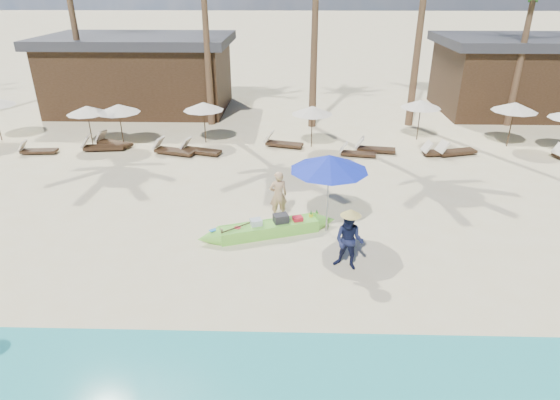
{
  "coord_description": "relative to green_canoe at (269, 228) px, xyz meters",
  "views": [
    {
      "loc": [
        1.09,
        -10.74,
        7.19
      ],
      "look_at": [
        0.74,
        2.0,
        1.18
      ],
      "focal_mm": 30.0,
      "sensor_mm": 36.0,
      "label": 1
    }
  ],
  "objects": [
    {
      "name": "lounger_4_left",
      "position": [
        -7.86,
        8.34,
        -0.01
      ],
      "size": [
        1.9,
        1.15,
        0.62
      ],
      "rotation": [
        0.0,
        0.0,
        -0.35
      ],
      "color": "#352215",
      "rests_on": "ground"
    },
    {
      "name": "pavilion_west",
      "position": [
        -8.39,
        15.51,
        1.98
      ],
      "size": [
        10.8,
        6.6,
        4.3
      ],
      "color": "#352215",
      "rests_on": "ground"
    },
    {
      "name": "resort_parasol_3",
      "position": [
        -8.88,
        8.47,
        1.51
      ],
      "size": [
        1.85,
        1.85,
        1.91
      ],
      "color": "#352215",
      "rests_on": "ground"
    },
    {
      "name": "green_canoe",
      "position": [
        0.0,
        0.0,
        0.0
      ],
      "size": [
        4.79,
        1.9,
        0.63
      ],
      "rotation": [
        0.0,
        0.0,
        0.33
      ],
      "color": "#6ECB3D",
      "rests_on": "ground"
    },
    {
      "name": "lounger_6_left",
      "position": [
        0.2,
        8.46,
        -0.0
      ],
      "size": [
        1.91,
        1.03,
        0.62
      ],
      "rotation": [
        0.0,
        0.0,
        -0.27
      ],
      "color": "#352215",
      "rests_on": "ground"
    },
    {
      "name": "resort_parasol_6",
      "position": [
        1.6,
        8.5,
        1.56
      ],
      "size": [
        1.91,
        1.91,
        1.97
      ],
      "color": "#352215",
      "rests_on": "ground"
    },
    {
      "name": "resort_parasol_7",
      "position": [
        6.89,
        9.76,
        1.58
      ],
      "size": [
        1.93,
        1.93,
        1.99
      ],
      "color": "#352215",
      "rests_on": "ground"
    },
    {
      "name": "lounger_5_left",
      "position": [
        -3.54,
        7.36,
        -0.0
      ],
      "size": [
        1.95,
        1.1,
        0.63
      ],
      "rotation": [
        0.0,
        0.0,
        -0.3
      ],
      "color": "#352215",
      "rests_on": "ground"
    },
    {
      "name": "pavilion_east",
      "position": [
        13.61,
        15.51,
        1.98
      ],
      "size": [
        8.8,
        6.6,
        4.3
      ],
      "color": "#352215",
      "rests_on": "ground"
    },
    {
      "name": "lounger_8_left",
      "position": [
        8.01,
        7.49,
        0.0
      ],
      "size": [
        1.97,
        1.09,
        0.64
      ],
      "rotation": [
        0.0,
        0.0,
        0.29
      ],
      "color": "#352215",
      "rests_on": "ground"
    },
    {
      "name": "lounger_3_right",
      "position": [
        -8.17,
        7.7,
        0.01
      ],
      "size": [
        1.97,
        0.79,
        0.65
      ],
      "rotation": [
        0.0,
        0.0,
        0.11
      ],
      "color": "#352215",
      "rests_on": "ground"
    },
    {
      "name": "lounger_3_left",
      "position": [
        -10.96,
        7.17,
        -0.02
      ],
      "size": [
        1.68,
        0.63,
        0.56
      ],
      "rotation": [
        0.0,
        0.0,
        0.08
      ],
      "color": "#352215",
      "rests_on": "ground"
    },
    {
      "name": "lounger_4_right",
      "position": [
        -4.75,
        7.28,
        0.01
      ],
      "size": [
        2.04,
        1.14,
        0.66
      ],
      "rotation": [
        0.0,
        0.0,
        -0.29
      ],
      "color": "#352215",
      "rests_on": "ground"
    },
    {
      "name": "lounger_7_right",
      "position": [
        7.34,
        7.43,
        -0.01
      ],
      "size": [
        1.86,
        0.78,
        0.61
      ],
      "rotation": [
        0.0,
        0.0,
        0.13
      ],
      "color": "#352215",
      "rests_on": "ground"
    },
    {
      "name": "resort_parasol_5",
      "position": [
        -3.53,
        9.05,
        1.57
      ],
      "size": [
        1.92,
        1.92,
        1.98
      ],
      "color": "#352215",
      "rests_on": "ground"
    },
    {
      "name": "tourist",
      "position": [
        0.26,
        1.15,
        0.61
      ],
      "size": [
        0.68,
        0.53,
        1.65
      ],
      "primitive_type": "imported",
      "rotation": [
        0.0,
        0.0,
        3.4
      ],
      "color": "tan",
      "rests_on": "ground"
    },
    {
      "name": "resort_parasol_8",
      "position": [
        10.94,
        8.84,
        1.69
      ],
      "size": [
        2.05,
        2.05,
        2.11
      ],
      "color": "#352215",
      "rests_on": "ground"
    },
    {
      "name": "lounger_7_left",
      "position": [
        4.42,
        7.8,
        -0.01
      ],
      "size": [
        1.88,
        0.84,
        0.62
      ],
      "rotation": [
        0.0,
        0.0,
        -0.16
      ],
      "color": "#352215",
      "rests_on": "ground"
    },
    {
      "name": "lounger_6_right",
      "position": [
        3.56,
        7.25,
        -0.03
      ],
      "size": [
        1.68,
        0.77,
        0.55
      ],
      "rotation": [
        0.0,
        0.0,
        -0.18
      ],
      "color": "#352215",
      "rests_on": "ground"
    },
    {
      "name": "vendor_green",
      "position": [
        2.25,
        -1.79,
        0.62
      ],
      "size": [
        0.99,
        0.89,
        1.67
      ],
      "primitive_type": "imported",
      "rotation": [
        0.0,
        0.0,
        -0.39
      ],
      "color": "#141939",
      "rests_on": "ground"
    },
    {
      "name": "blue_umbrella",
      "position": [
        1.8,
        0.27,
        2.09
      ],
      "size": [
        2.36,
        2.36,
        2.54
      ],
      "color": "#99999E",
      "rests_on": "ground"
    },
    {
      "name": "resort_parasol_4",
      "position": [
        -7.34,
        8.35,
        1.61
      ],
      "size": [
        1.97,
        1.97,
        2.02
      ],
      "color": "#352215",
      "rests_on": "ground"
    },
    {
      "name": "ground",
      "position": [
        -0.39,
        -1.99,
        -0.21
      ],
      "size": [
        240.0,
        240.0,
        0.0
      ],
      "primitive_type": "plane",
      "color": "beige",
      "rests_on": "ground"
    }
  ]
}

